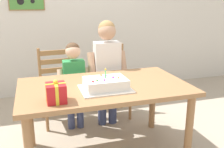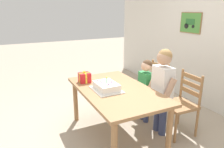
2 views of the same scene
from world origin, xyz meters
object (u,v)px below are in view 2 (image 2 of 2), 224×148
object	(u,v)px
chair_right	(181,103)
child_older	(162,84)
dining_table	(116,95)
gift_box_red_large	(85,78)
child_younger	(146,85)
chair_left	(152,88)
birthday_cake	(106,87)

from	to	relation	value
chair_right	child_older	xyz separation A→B (m)	(-0.13, -0.26, 0.30)
dining_table	child_older	distance (m)	0.67
gift_box_red_large	child_older	bearing A→B (deg)	53.56
chair_right	child_younger	bearing A→B (deg)	-153.32
gift_box_red_large	chair_left	world-z (taller)	chair_left
birthday_cake	dining_table	bearing A→B (deg)	79.64
dining_table	child_older	world-z (taller)	child_older
birthday_cake	chair_right	xyz separation A→B (m)	(0.37, 1.02, -0.31)
dining_table	gift_box_red_large	world-z (taller)	gift_box_red_large
chair_right	gift_box_red_large	bearing A→B (deg)	-124.34
chair_right	child_older	distance (m)	0.42
child_younger	child_older	bearing A→B (deg)	-0.08
child_older	chair_right	bearing A→B (deg)	63.77
chair_left	child_younger	size ratio (longest dim) A/B	0.89
birthday_cake	gift_box_red_large	size ratio (longest dim) A/B	2.44
chair_left	chair_right	world-z (taller)	same
dining_table	child_younger	size ratio (longest dim) A/B	1.50
chair_left	child_younger	xyz separation A→B (m)	(0.16, -0.26, 0.16)
birthday_cake	gift_box_red_large	distance (m)	0.46
dining_table	gift_box_red_large	bearing A→B (deg)	-148.35
child_older	child_younger	world-z (taller)	child_older
chair_right	child_younger	distance (m)	0.61
dining_table	gift_box_red_large	xyz separation A→B (m)	(-0.46, -0.28, 0.16)
birthday_cake	child_older	size ratio (longest dim) A/B	0.35
gift_box_red_large	child_younger	bearing A→B (deg)	73.02
child_younger	chair_left	bearing A→B (deg)	121.29
chair_right	dining_table	bearing A→B (deg)	-110.97
birthday_cake	chair_left	distance (m)	1.11
dining_table	chair_right	size ratio (longest dim) A/B	1.68
dining_table	child_older	size ratio (longest dim) A/B	1.22
chair_right	child_younger	world-z (taller)	child_younger
birthday_cake	chair_right	world-z (taller)	chair_right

